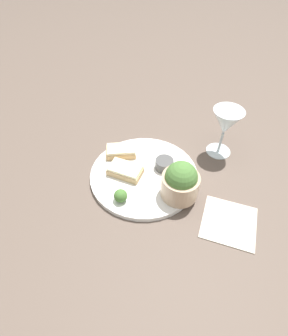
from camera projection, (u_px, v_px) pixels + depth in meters
The scene contains 9 objects.
ground_plane at pixel (144, 176), 0.73m from camera, with size 4.00×4.00×0.00m, color brown.
dinner_plate at pixel (144, 175), 0.73m from camera, with size 0.30×0.30×0.01m.
salad_bowl at pixel (180, 182), 0.64m from camera, with size 0.09×0.09×0.10m.
sauce_ramekin at pixel (164, 164), 0.73m from camera, with size 0.05×0.05×0.03m.
cheese_toast_near at pixel (125, 170), 0.71m from camera, with size 0.10×0.08×0.03m.
cheese_toast_far at pixel (121, 151), 0.77m from camera, with size 0.09×0.07×0.03m.
wine_glass at pixel (226, 124), 0.73m from camera, with size 0.09×0.09×0.15m.
garnish at pixel (121, 196), 0.65m from camera, with size 0.03×0.03×0.03m.
napkin at pixel (229, 222), 0.63m from camera, with size 0.15×0.15×0.01m.
Camera 1 is at (0.06, -0.48, 0.55)m, focal length 28.00 mm.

